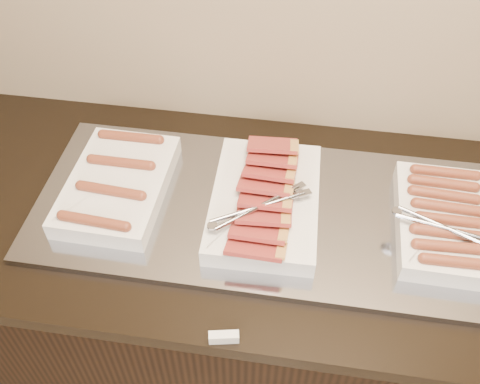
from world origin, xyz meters
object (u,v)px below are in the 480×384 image
warming_tray (273,212)px  dish_center (265,201)px  dish_left (118,184)px  dish_right (446,221)px  counter (267,307)px

warming_tray → dish_center: dish_center is taller
warming_tray → dish_center: bearing=-171.3°
warming_tray → dish_left: dish_left is taller
warming_tray → dish_right: dish_right is taller
counter → dish_right: size_ratio=6.03×
counter → warming_tray: (-0.00, 0.00, 0.46)m
counter → dish_center: dish_center is taller
dish_center → dish_right: bearing=-1.5°
dish_center → dish_right: dish_center is taller
counter → warming_tray: warming_tray is taller
counter → dish_center: size_ratio=4.98×
counter → dish_left: bearing=-180.0°
counter → dish_left: dish_left is taller
warming_tray → dish_left: 0.40m
dish_left → dish_center: bearing=0.5°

